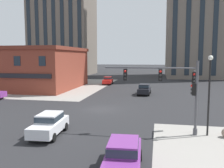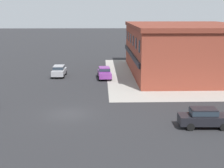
# 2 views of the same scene
# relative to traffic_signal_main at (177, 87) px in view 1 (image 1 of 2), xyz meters

# --- Properties ---
(ground_plane) EXTENTS (320.00, 320.00, 0.00)m
(ground_plane) POSITION_rel_traffic_signal_main_xyz_m (-7.66, 7.43, -3.67)
(ground_plane) COLOR #262628
(sidewalk_far_corner) EXTENTS (32.00, 32.00, 0.02)m
(sidewalk_far_corner) POSITION_rel_traffic_signal_main_xyz_m (-27.66, 27.43, -3.67)
(sidewalk_far_corner) COLOR gray
(sidewalk_far_corner) RESTS_ON ground
(traffic_signal_main) EXTENTS (7.17, 2.09, 5.65)m
(traffic_signal_main) POSITION_rel_traffic_signal_main_xyz_m (0.00, 0.00, 0.00)
(traffic_signal_main) COLOR #4C4C51
(traffic_signal_main) RESTS_ON ground
(street_lamp_corner_near) EXTENTS (0.36, 0.36, 6.05)m
(street_lamp_corner_near) POSITION_rel_traffic_signal_main_xyz_m (2.34, -0.17, 0.07)
(street_lamp_corner_near) COLOR black
(street_lamp_corner_near) RESTS_ON ground
(car_main_northbound_far) EXTENTS (2.10, 4.50, 1.68)m
(car_main_northbound_far) POSITION_rel_traffic_signal_main_xyz_m (-9.47, -2.30, -2.75)
(car_main_northbound_far) COLOR silver
(car_main_northbound_far) RESTS_ON ground
(car_main_southbound_far) EXTENTS (2.07, 4.49, 1.68)m
(car_main_southbound_far) POSITION_rel_traffic_signal_main_xyz_m (-12.05, 32.34, -2.75)
(car_main_southbound_far) COLOR red
(car_main_southbound_far) RESTS_ON ground
(car_cross_eastbound) EXTENTS (2.08, 4.49, 1.68)m
(car_cross_eastbound) POSITION_rel_traffic_signal_main_xyz_m (-3.11, -7.11, -2.75)
(car_cross_eastbound) COLOR #7A3389
(car_cross_eastbound) RESTS_ON ground
(car_cross_westbound) EXTENTS (2.02, 4.46, 1.68)m
(car_cross_westbound) POSITION_rel_traffic_signal_main_xyz_m (-3.50, 19.28, -2.75)
(car_cross_westbound) COLOR black
(car_cross_westbound) RESTS_ON ground
(storefront_block_near_corner) EXTENTS (25.55, 17.49, 7.67)m
(storefront_block_near_corner) POSITION_rel_traffic_signal_main_xyz_m (-29.18, 23.95, 0.18)
(storefront_block_near_corner) COLOR brown
(storefront_block_near_corner) RESTS_ON ground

